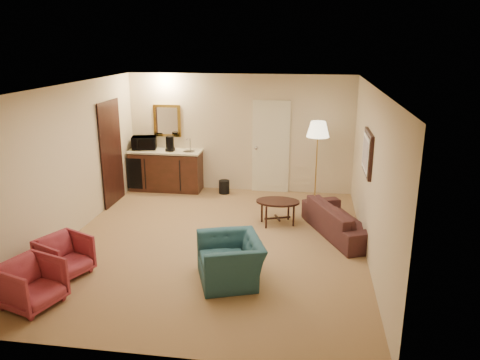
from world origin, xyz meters
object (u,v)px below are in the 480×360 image
object	(u,v)px
sofa	(342,215)
rose_chair_near	(64,254)
microwave	(144,141)
coffee_table	(278,212)
rose_chair_far	(31,282)
coffee_maker	(170,144)
wetbar_cabinet	(166,170)
floor_lamp	(316,163)
waste_bin	(224,187)
teal_armchair	(230,253)

from	to	relation	value
sofa	rose_chair_near	distance (m)	4.56
rose_chair_near	microwave	bearing A→B (deg)	27.79
coffee_table	rose_chair_far	bearing A→B (deg)	-131.73
sofa	coffee_maker	world-z (taller)	coffee_maker
coffee_maker	wetbar_cabinet	bearing A→B (deg)	150.33
rose_chair_near	coffee_table	world-z (taller)	rose_chair_near
rose_chair_near	floor_lamp	bearing A→B (deg)	-19.63
sofa	floor_lamp	xyz separation A→B (m)	(-0.45, 1.62, 0.51)
floor_lamp	sofa	bearing A→B (deg)	-74.49
wetbar_cabinet	waste_bin	distance (m)	1.39
wetbar_cabinet	rose_chair_far	distance (m)	4.99
coffee_table	coffee_maker	bearing A→B (deg)	146.28
floor_lamp	waste_bin	size ratio (longest dim) A/B	5.86
coffee_maker	teal_armchair	bearing A→B (deg)	-78.50
coffee_table	teal_armchair	bearing A→B (deg)	-102.83
rose_chair_far	coffee_table	size ratio (longest dim) A/B	0.85
coffee_table	floor_lamp	size ratio (longest dim) A/B	0.46
sofa	waste_bin	xyz separation A→B (m)	(-2.45, 1.97, -0.21)
wetbar_cabinet	sofa	world-z (taller)	wetbar_cabinet
sofa	teal_armchair	world-z (taller)	teal_armchair
rose_chair_far	coffee_maker	xyz separation A→B (m)	(0.38, 4.95, 0.75)
waste_bin	rose_chair_far	bearing A→B (deg)	-108.05
floor_lamp	waste_bin	xyz separation A→B (m)	(-2.00, 0.34, -0.72)
wetbar_cabinet	waste_bin	bearing A→B (deg)	-2.97
teal_armchair	rose_chair_far	xyz separation A→B (m)	(-2.40, -1.03, -0.08)
floor_lamp	waste_bin	bearing A→B (deg)	170.25
rose_chair_near	wetbar_cabinet	bearing A→B (deg)	20.92
floor_lamp	coffee_maker	size ratio (longest dim) A/B	5.17
coffee_maker	coffee_table	bearing A→B (deg)	-49.49
rose_chair_far	coffee_maker	distance (m)	5.02
sofa	rose_chair_far	bearing A→B (deg)	101.84
rose_chair_near	coffee_table	xyz separation A→B (m)	(2.91, 2.42, -0.09)
rose_chair_far	microwave	world-z (taller)	microwave
coffee_table	microwave	xyz separation A→B (m)	(-3.16, 1.77, 0.87)
wetbar_cabinet	rose_chair_near	xyz separation A→B (m)	(-0.25, -4.14, -0.14)
teal_armchair	coffee_table	xyz separation A→B (m)	(0.51, 2.23, -0.19)
sofa	coffee_table	distance (m)	1.19
teal_armchair	coffee_table	size ratio (longest dim) A/B	1.21
sofa	rose_chair_near	xyz separation A→B (m)	(-4.05, -2.11, -0.04)
wetbar_cabinet	microwave	size ratio (longest dim) A/B	3.09
wetbar_cabinet	teal_armchair	world-z (taller)	wetbar_cabinet
waste_bin	coffee_maker	distance (m)	1.54
coffee_maker	floor_lamp	bearing A→B (deg)	-22.54
floor_lamp	microwave	distance (m)	3.88
rose_chair_near	microwave	world-z (taller)	microwave
rose_chair_near	waste_bin	size ratio (longest dim) A/B	2.18
rose_chair_far	sofa	bearing A→B (deg)	-35.76
sofa	microwave	bearing A→B (deg)	39.93
coffee_maker	sofa	bearing A→B (deg)	-44.39
coffee_table	microwave	distance (m)	3.72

